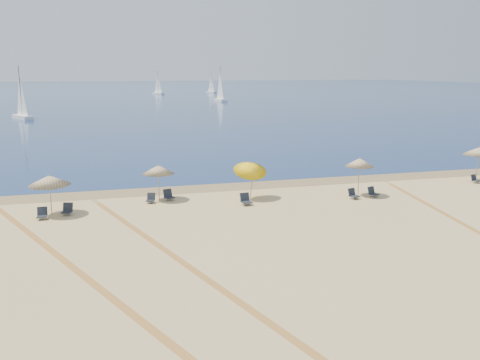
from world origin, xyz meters
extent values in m
plane|color=#0C2151|center=(0.00, 225.00, 0.01)|extent=(500.00, 500.00, 0.00)
plane|color=olive|center=(0.00, 24.00, 0.00)|extent=(500.00, 500.00, 0.00)
cylinder|color=gray|center=(-11.48, 19.48, 1.09)|extent=(0.05, 0.12, 2.18)
cone|color=#FDF2C8|center=(-11.48, 19.51, 2.03)|extent=(2.31, 2.33, 0.62)
sphere|color=gray|center=(-11.48, 19.51, 2.33)|extent=(0.08, 0.08, 0.08)
cylinder|color=gray|center=(-5.06, 21.36, 1.07)|extent=(0.05, 0.05, 2.14)
cone|color=#FDF2C8|center=(-5.06, 21.36, 1.99)|extent=(2.03, 2.03, 0.55)
sphere|color=gray|center=(-5.06, 21.36, 2.29)|extent=(0.08, 0.08, 0.08)
cylinder|color=gray|center=(0.71, 19.64, 1.12)|extent=(0.05, 0.97, 2.25)
cone|color=yellow|center=(0.71, 20.04, 2.10)|extent=(2.16, 2.21, 1.34)
sphere|color=gray|center=(0.71, 20.04, 2.40)|extent=(0.08, 0.08, 0.08)
cylinder|color=gray|center=(7.93, 19.03, 1.20)|extent=(0.05, 0.05, 2.40)
cone|color=#FDF2C8|center=(7.93, 19.03, 2.25)|extent=(1.89, 1.89, 0.55)
sphere|color=gray|center=(7.93, 19.03, 2.55)|extent=(0.08, 0.08, 0.08)
cylinder|color=gray|center=(18.72, 20.78, 1.23)|extent=(0.05, 0.05, 2.46)
cone|color=#FDF2C8|center=(18.72, 20.78, 2.31)|extent=(2.26, 2.26, 0.55)
sphere|color=gray|center=(18.72, 20.78, 2.61)|extent=(0.08, 0.08, 0.08)
cube|color=black|center=(-11.92, 18.55, 0.18)|extent=(0.55, 0.55, 0.05)
cube|color=black|center=(-11.91, 18.82, 0.42)|extent=(0.55, 0.21, 0.49)
cylinder|color=#A5A5AD|center=(-12.14, 18.35, 0.09)|extent=(0.02, 0.02, 0.18)
cylinder|color=#A5A5AD|center=(-11.70, 18.35, 0.09)|extent=(0.02, 0.02, 0.18)
cube|color=black|center=(-10.63, 19.08, 0.18)|extent=(0.68, 0.68, 0.05)
cube|color=black|center=(-10.56, 19.35, 0.43)|extent=(0.60, 0.34, 0.50)
cylinder|color=#A5A5AD|center=(-10.84, 18.93, 0.09)|extent=(0.02, 0.02, 0.18)
cylinder|color=#A5A5AD|center=(-10.41, 18.82, 0.09)|extent=(0.02, 0.02, 0.18)
cube|color=black|center=(-5.70, 20.60, 0.17)|extent=(0.64, 0.64, 0.05)
cube|color=black|center=(-5.62, 20.84, 0.39)|extent=(0.54, 0.34, 0.45)
cylinder|color=#A5A5AD|center=(-5.89, 20.49, 0.08)|extent=(0.02, 0.02, 0.17)
cylinder|color=#A5A5AD|center=(-5.50, 20.35, 0.08)|extent=(0.02, 0.02, 0.17)
cube|color=black|center=(-4.44, 21.01, 0.19)|extent=(0.71, 0.71, 0.05)
cube|color=black|center=(-4.52, 21.27, 0.44)|extent=(0.61, 0.36, 0.51)
cylinder|color=#A5A5AD|center=(-4.66, 20.73, 0.09)|extent=(0.02, 0.02, 0.19)
cylinder|color=#A5A5AD|center=(-4.22, 20.86, 0.09)|extent=(0.02, 0.02, 0.19)
cube|color=black|center=(0.03, 18.56, 0.20)|extent=(0.67, 0.67, 0.05)
cube|color=black|center=(-0.01, 18.85, 0.46)|extent=(0.62, 0.30, 0.53)
cylinder|color=#A5A5AD|center=(-0.21, 18.31, 0.10)|extent=(0.03, 0.03, 0.20)
cylinder|color=#A5A5AD|center=(0.26, 18.37, 0.10)|extent=(0.03, 0.03, 0.20)
cube|color=black|center=(7.25, 18.24, 0.18)|extent=(0.69, 0.69, 0.05)
cube|color=black|center=(7.17, 18.50, 0.42)|extent=(0.58, 0.35, 0.49)
cylinder|color=#A5A5AD|center=(7.04, 17.97, 0.09)|extent=(0.02, 0.02, 0.18)
cylinder|color=#A5A5AD|center=(7.46, 18.10, 0.09)|extent=(0.02, 0.02, 0.18)
cube|color=black|center=(8.75, 18.37, 0.18)|extent=(0.69, 0.69, 0.05)
cube|color=black|center=(8.67, 18.62, 0.42)|extent=(0.58, 0.36, 0.49)
cylinder|color=#A5A5AD|center=(8.54, 18.10, 0.09)|extent=(0.02, 0.02, 0.18)
cylinder|color=#A5A5AD|center=(8.96, 18.24, 0.09)|extent=(0.02, 0.02, 0.18)
cube|color=black|center=(18.28, 20.23, 0.17)|extent=(0.62, 0.62, 0.05)
cube|color=black|center=(18.21, 20.47, 0.39)|extent=(0.54, 0.31, 0.45)
cylinder|color=#A5A5AD|center=(18.08, 19.99, 0.08)|extent=(0.02, 0.02, 0.17)
cylinder|color=#A5A5AD|center=(18.47, 20.10, 0.08)|extent=(0.02, 0.02, 0.17)
cube|color=white|center=(-21.62, 84.29, 0.34)|extent=(4.18, 6.13, 0.66)
cylinder|color=gray|center=(-21.62, 84.29, 4.65)|extent=(0.13, 0.13, 8.87)
cube|color=white|center=(11.53, 174.77, 0.31)|extent=(3.93, 5.63, 0.61)
cylinder|color=gray|center=(11.53, 174.77, 4.30)|extent=(0.12, 0.12, 8.18)
cube|color=white|center=(23.15, 126.26, 0.36)|extent=(2.37, 6.65, 0.71)
cylinder|color=gray|center=(23.15, 126.26, 4.97)|extent=(0.14, 0.14, 9.47)
cube|color=white|center=(32.14, 180.68, 0.28)|extent=(3.14, 5.19, 0.55)
cylinder|color=gray|center=(32.14, 180.68, 3.88)|extent=(0.11, 0.11, 7.39)
plane|color=tan|center=(-4.71, 8.01, 0.00)|extent=(35.08, 35.08, 0.00)
plane|color=tan|center=(-5.03, 9.06, 0.00)|extent=(35.08, 35.08, 0.00)
plane|color=tan|center=(-10.27, 11.42, 0.00)|extent=(36.87, 36.87, 0.00)
plane|color=tan|center=(-10.71, 12.43, 0.00)|extent=(36.87, 36.87, 0.00)
camera|label=1|loc=(-8.36, -10.95, 8.18)|focal=38.19mm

